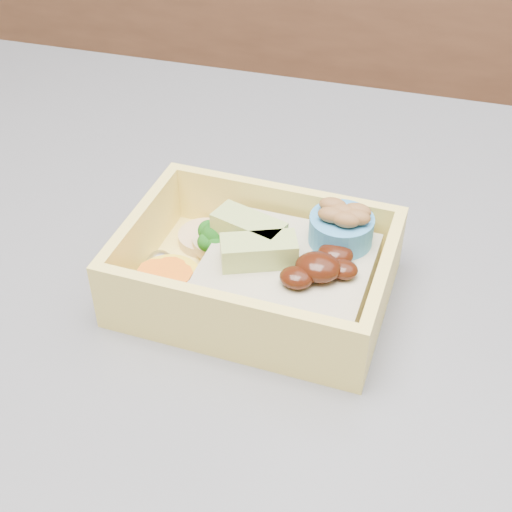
# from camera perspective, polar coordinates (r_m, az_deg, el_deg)

# --- Properties ---
(bento_box) EXTENTS (0.18, 0.13, 0.06)m
(bento_box) POSITION_cam_1_polar(r_m,az_deg,el_deg) (0.47, 0.73, -1.07)
(bento_box) COLOR #FFE169
(bento_box) RESTS_ON island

